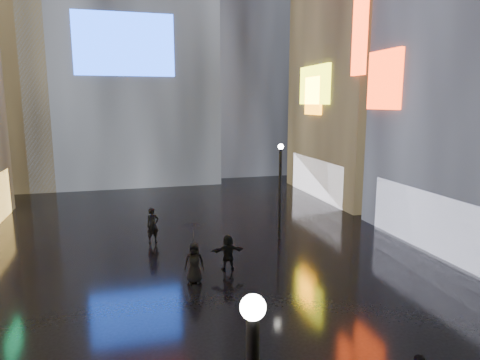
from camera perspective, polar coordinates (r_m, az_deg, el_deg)
name	(u,v)px	position (r m, az deg, el deg)	size (l,w,h in m)	color
ground	(199,250)	(21.94, -5.54, -9.29)	(140.00, 140.00, 0.00)	black
building_right_far	(380,14)	(36.64, 18.16, 20.24)	(10.28, 12.00, 28.00)	black
tower_flank_right	(238,11)	(48.98, -0.26, 21.66)	(12.00, 12.00, 34.00)	black
lamp_far	(280,186)	(22.96, 5.37, -0.78)	(0.30, 0.30, 5.20)	black
pedestrian_4	(194,263)	(17.98, -6.12, -10.92)	(0.83, 0.54, 1.69)	black
pedestrian_5	(228,252)	(19.17, -1.61, -9.63)	(1.49, 0.47, 1.61)	black
pedestrian_6	(153,225)	(23.14, -11.56, -5.95)	(0.69, 0.45, 1.90)	black
umbrella_2	(194,233)	(17.56, -6.20, -7.03)	(0.94, 0.96, 0.86)	black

